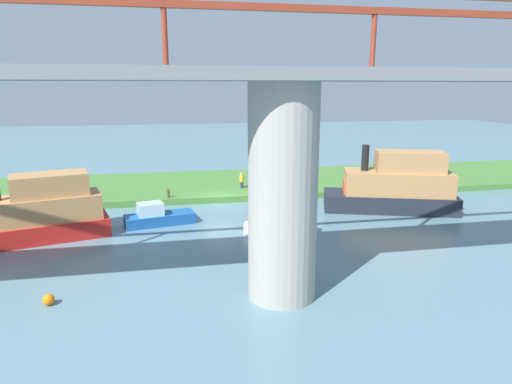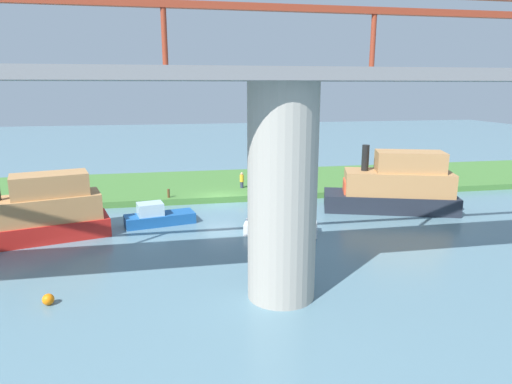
% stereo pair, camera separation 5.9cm
% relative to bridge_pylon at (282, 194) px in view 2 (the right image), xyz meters
% --- Properties ---
extents(ground_plane, '(160.00, 160.00, 0.00)m').
position_rel_bridge_pylon_xyz_m(ground_plane, '(0.84, -16.91, -4.72)').
color(ground_plane, slate).
extents(grassy_bank, '(80.00, 12.00, 0.50)m').
position_rel_bridge_pylon_xyz_m(grassy_bank, '(0.84, -22.91, -4.47)').
color(grassy_bank, '#427533').
rests_on(grassy_bank, ground).
extents(bridge_pylon, '(2.98, 2.98, 9.43)m').
position_rel_bridge_pylon_xyz_m(bridge_pylon, '(0.00, 0.00, 0.00)').
color(bridge_pylon, '#9E998E').
rests_on(bridge_pylon, ground).
extents(bridge_span, '(65.72, 4.30, 3.25)m').
position_rel_bridge_pylon_xyz_m(bridge_span, '(0.00, -0.02, 5.21)').
color(bridge_span, slate).
rests_on(bridge_span, bridge_pylon).
extents(person_on_bank, '(0.51, 0.51, 1.39)m').
position_rel_bridge_pylon_xyz_m(person_on_bank, '(-1.38, -19.97, -3.51)').
color(person_on_bank, '#2D334C').
rests_on(person_on_bank, grassy_bank).
extents(mooring_post, '(0.20, 0.20, 0.70)m').
position_rel_bridge_pylon_xyz_m(mooring_post, '(4.97, -17.56, -3.87)').
color(mooring_post, brown).
rests_on(mooring_post, grassy_bank).
extents(skiff_small, '(9.17, 5.12, 4.45)m').
position_rel_bridge_pylon_xyz_m(skiff_small, '(12.79, -10.23, -3.07)').
color(skiff_small, red).
rests_on(skiff_small, ground).
extents(pontoon_yellow, '(10.25, 6.10, 4.97)m').
position_rel_bridge_pylon_xyz_m(pontoon_yellow, '(-11.86, -12.33, -2.87)').
color(pontoon_yellow, '#1E232D').
rests_on(pontoon_yellow, ground).
extents(motorboat_red, '(4.89, 2.88, 1.54)m').
position_rel_bridge_pylon_xyz_m(motorboat_red, '(-1.93, -8.57, -4.17)').
color(motorboat_red, white).
rests_on(motorboat_red, ground).
extents(motorboat_white, '(4.90, 2.59, 1.55)m').
position_rel_bridge_pylon_xyz_m(motorboat_white, '(5.71, -12.02, -4.16)').
color(motorboat_white, '#195199').
rests_on(motorboat_white, ground).
extents(marker_buoy, '(0.50, 0.50, 0.50)m').
position_rel_bridge_pylon_xyz_m(marker_buoy, '(10.10, -1.01, -4.47)').
color(marker_buoy, orange).
rests_on(marker_buoy, ground).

